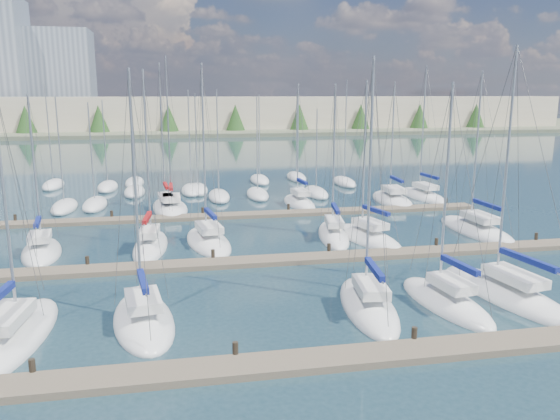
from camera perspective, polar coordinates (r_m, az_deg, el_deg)
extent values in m
plane|color=#233B46|center=(79.19, -6.20, 4.05)|extent=(400.00, 400.00, 0.00)
cube|color=#6B5E4C|center=(23.72, 5.58, -15.26)|extent=(44.00, 1.80, 0.35)
cylinder|color=#2D261C|center=(24.39, -24.42, -15.16)|extent=(0.26, 0.26, 1.10)
cylinder|color=#2D261C|center=(23.75, -4.68, -14.80)|extent=(0.26, 0.26, 1.10)
cylinder|color=#2D261C|center=(25.71, 13.83, -12.93)|extent=(0.26, 0.26, 1.10)
cube|color=#6B5E4C|center=(36.38, -0.59, -5.28)|extent=(44.00, 1.80, 0.35)
cylinder|color=#2D261C|center=(37.16, -19.47, -5.38)|extent=(0.26, 0.26, 1.10)
cylinder|color=#2D261C|center=(36.75, -7.01, -4.96)|extent=(0.26, 0.26, 1.10)
cylinder|color=#2D261C|center=(38.05, 5.13, -4.32)|extent=(0.26, 0.26, 1.10)
cylinder|color=#2D261C|center=(40.90, 16.00, -3.58)|extent=(0.26, 0.26, 1.10)
cylinder|color=#2D261C|center=(45.01, 25.17, -2.85)|extent=(0.26, 0.26, 1.10)
cube|color=#6B5E4C|center=(49.77, -3.42, -0.53)|extent=(44.00, 1.80, 0.35)
cylinder|color=#2D261C|center=(52.14, -25.92, -1.00)|extent=(0.26, 0.26, 1.10)
cylinder|color=#2D261C|center=(50.59, -17.16, -0.67)|extent=(0.26, 0.26, 1.10)
cylinder|color=#2D261C|center=(50.28, -8.08, -0.32)|extent=(0.26, 0.26, 1.10)
cylinder|color=#2D261C|center=(51.24, 0.89, 0.03)|extent=(0.26, 0.26, 1.10)
cylinder|color=#2D261C|center=(53.39, 9.33, 0.36)|extent=(0.26, 0.26, 1.10)
cylinder|color=#2D261C|center=(56.60, 16.97, 0.66)|extent=(0.26, 0.26, 1.10)
ellipsoid|color=white|center=(53.14, -11.22, -0.04)|extent=(3.12, 8.18, 1.60)
cube|color=silver|center=(52.49, -11.28, 1.26)|extent=(1.68, 2.88, 0.50)
cylinder|color=#9EA0A5|center=(52.75, -11.58, 8.30)|extent=(0.14, 0.14, 13.28)
cylinder|color=#9EA0A5|center=(51.66, -11.31, 2.27)|extent=(0.17, 3.41, 0.10)
cube|color=maroon|center=(51.64, -11.32, 2.40)|extent=(0.36, 3.15, 0.30)
ellipsoid|color=white|center=(47.01, 19.78, -2.12)|extent=(3.38, 9.95, 1.60)
cube|color=silver|center=(46.32, 20.21, -0.70)|extent=(1.79, 3.50, 0.50)
cylinder|color=#9EA0A5|center=(46.55, 19.87, 6.34)|extent=(0.14, 0.14, 11.65)
cylinder|color=#9EA0A5|center=(45.47, 20.84, 0.37)|extent=(0.24, 4.14, 0.10)
cube|color=navy|center=(45.44, 20.85, 0.52)|extent=(0.43, 3.82, 0.30)
ellipsoid|color=white|center=(57.89, 11.62, 0.94)|extent=(3.74, 9.19, 1.60)
cube|color=silver|center=(57.24, 11.81, 2.13)|extent=(1.94, 3.26, 0.50)
cylinder|color=#9EA0A5|center=(57.69, 11.67, 7.51)|extent=(0.14, 0.14, 11.08)
cylinder|color=#9EA0A5|center=(56.40, 12.09, 3.05)|extent=(0.34, 3.78, 0.10)
cube|color=navy|center=(56.38, 12.10, 3.17)|extent=(0.52, 3.49, 0.30)
ellipsoid|color=white|center=(33.02, 22.52, -8.28)|extent=(4.30, 10.43, 1.60)
cube|color=maroon|center=(33.02, 22.52, -8.28)|extent=(2.18, 5.03, 0.12)
cube|color=silver|center=(32.26, 23.30, -6.38)|extent=(2.07, 3.74, 0.50)
cylinder|color=#9EA0A5|center=(31.95, 22.61, 4.46)|extent=(0.14, 0.14, 12.38)
cylinder|color=#9EA0A5|center=(31.40, 24.45, -4.96)|extent=(0.73, 4.22, 0.10)
cube|color=navy|center=(31.36, 24.47, -4.75)|extent=(0.88, 3.91, 0.30)
ellipsoid|color=white|center=(28.02, -14.05, -11.34)|extent=(3.94, 8.02, 1.60)
cube|color=silver|center=(27.18, -14.12, -9.14)|extent=(1.95, 2.89, 0.50)
cylinder|color=#9EA0A5|center=(26.76, -14.89, 2.24)|extent=(0.14, 0.14, 11.06)
cylinder|color=#9EA0A5|center=(26.25, -14.12, -7.47)|extent=(0.56, 3.21, 0.10)
cube|color=navy|center=(26.21, -14.13, -7.22)|extent=(0.72, 2.98, 0.30)
ellipsoid|color=white|center=(53.84, -11.82, 0.09)|extent=(3.30, 8.29, 1.60)
cube|color=black|center=(53.84, -11.82, 0.09)|extent=(1.68, 3.99, 0.12)
cube|color=silver|center=(53.19, -11.84, 1.37)|extent=(1.64, 2.95, 0.50)
cylinder|color=#9EA0A5|center=(53.47, -12.23, 8.01)|extent=(0.14, 0.14, 12.70)
cylinder|color=#9EA0A5|center=(52.38, -11.83, 2.38)|extent=(0.47, 3.38, 0.10)
cube|color=maroon|center=(52.36, -11.83, 2.51)|extent=(0.64, 3.13, 0.30)
ellipsoid|color=white|center=(42.90, 5.58, -2.77)|extent=(3.49, 8.38, 1.60)
cube|color=black|center=(42.90, 5.58, -2.77)|extent=(1.76, 4.04, 0.12)
cube|color=silver|center=(42.19, 5.68, -1.21)|extent=(1.66, 3.01, 0.50)
cylinder|color=#9EA0A5|center=(42.36, 5.65, 5.82)|extent=(0.14, 0.14, 10.65)
cylinder|color=#9EA0A5|center=(41.33, 5.82, 0.00)|extent=(0.65, 3.39, 0.10)
cube|color=navy|center=(41.30, 5.83, 0.16)|extent=(0.80, 3.15, 0.30)
ellipsoid|color=white|center=(30.71, 16.89, -9.38)|extent=(3.34, 7.89, 1.60)
cube|color=silver|center=(29.98, 17.45, -7.31)|extent=(1.66, 2.82, 0.50)
cylinder|color=#9EA0A5|center=(29.56, 16.97, 2.46)|extent=(0.14, 0.14, 10.49)
cylinder|color=#9EA0A5|center=(29.18, 18.27, -5.72)|extent=(0.48, 3.21, 0.10)
cube|color=navy|center=(29.15, 18.28, -5.50)|extent=(0.64, 2.97, 0.30)
ellipsoid|color=white|center=(40.75, -13.37, -3.85)|extent=(2.91, 8.31, 1.60)
cube|color=silver|center=(40.03, -13.52, -2.22)|extent=(1.48, 2.94, 0.50)
cylinder|color=#9EA0A5|center=(40.11, -13.74, 5.84)|extent=(0.14, 0.14, 11.56)
cylinder|color=#9EA0A5|center=(39.16, -13.71, -0.97)|extent=(0.35, 3.43, 0.10)
cube|color=maroon|center=(39.13, -13.72, -0.80)|extent=(0.53, 3.17, 0.30)
ellipsoid|color=white|center=(42.49, 9.03, -3.01)|extent=(4.69, 8.80, 1.60)
cube|color=black|center=(42.49, 9.03, -3.01)|extent=(2.36, 4.25, 0.12)
cube|color=silver|center=(41.84, 9.41, -1.43)|extent=(2.17, 3.21, 0.50)
cylinder|color=#9EA0A5|center=(41.85, 8.82, 5.81)|extent=(0.14, 0.14, 10.87)
cylinder|color=#9EA0A5|center=(41.07, 9.98, -0.20)|extent=(0.95, 3.44, 0.10)
cube|color=navy|center=(41.04, 9.99, -0.04)|extent=(1.08, 3.21, 0.30)
ellipsoid|color=white|center=(41.24, -7.50, -3.43)|extent=(4.10, 8.63, 1.60)
cube|color=maroon|center=(41.24, -7.50, -3.43)|extent=(2.08, 4.16, 0.12)
cube|color=silver|center=(40.52, -7.43, -1.81)|extent=(2.01, 3.11, 0.50)
cylinder|color=#9EA0A5|center=(40.59, -7.97, 6.47)|extent=(0.14, 0.14, 12.04)
cylinder|color=#9EA0A5|center=(39.65, -7.27, -0.55)|extent=(0.62, 3.46, 0.10)
cube|color=navy|center=(39.62, -7.27, -0.38)|extent=(0.78, 3.21, 0.30)
ellipsoid|color=white|center=(60.70, 14.68, 1.30)|extent=(3.33, 9.17, 1.60)
cube|color=black|center=(60.70, 14.68, 1.30)|extent=(1.70, 4.41, 0.12)
cube|color=silver|center=(60.10, 14.96, 2.44)|extent=(1.69, 3.25, 0.50)
cylinder|color=#9EA0A5|center=(60.43, 14.72, 8.36)|extent=(0.14, 0.14, 12.75)
cylinder|color=#9EA0A5|center=(59.32, 15.36, 3.32)|extent=(0.40, 3.77, 0.10)
cube|color=navy|center=(59.31, 15.37, 3.44)|extent=(0.57, 3.49, 0.30)
ellipsoid|color=white|center=(41.74, -23.63, -4.18)|extent=(3.59, 7.14, 1.60)
cube|color=black|center=(41.74, -23.63, -4.18)|extent=(1.83, 3.44, 0.12)
cube|color=silver|center=(41.09, -23.82, -2.57)|extent=(1.77, 2.58, 0.50)
cylinder|color=#9EA0A5|center=(41.12, -24.28, 4.09)|extent=(0.14, 0.14, 9.91)
cylinder|color=#9EA0A5|center=(40.32, -24.00, -1.31)|extent=(0.52, 2.85, 0.10)
cube|color=navy|center=(40.29, -24.02, -1.14)|extent=(0.69, 2.66, 0.30)
ellipsoid|color=white|center=(55.08, 2.01, 0.61)|extent=(3.02, 7.55, 1.60)
cube|color=maroon|center=(55.08, 2.01, 0.61)|extent=(1.55, 3.63, 0.12)
cube|color=silver|center=(54.49, 2.14, 1.88)|extent=(1.55, 2.68, 0.50)
cylinder|color=#9EA0A5|center=(54.72, 1.88, 7.38)|extent=(0.14, 0.14, 10.83)
cylinder|color=#9EA0A5|center=(53.75, 2.33, 2.87)|extent=(0.34, 3.10, 0.10)
cube|color=navy|center=(53.73, 2.33, 3.00)|extent=(0.52, 2.87, 0.30)
ellipsoid|color=white|center=(28.27, -26.17, -12.06)|extent=(3.81, 9.62, 1.60)
cube|color=black|center=(28.27, -26.17, -12.06)|extent=(1.95, 4.63, 0.12)
cube|color=silver|center=(27.39, -26.77, -9.95)|extent=(1.91, 3.43, 0.50)
cylinder|color=#9EA0A5|center=(27.11, -26.89, 1.36)|extent=(0.14, 0.14, 10.98)
ellipsoid|color=white|center=(29.33, 9.18, -10.03)|extent=(3.57, 8.54, 1.60)
cube|color=maroon|center=(29.33, 9.18, -10.03)|extent=(1.81, 4.11, 0.12)
cube|color=silver|center=(28.49, 9.46, -7.92)|extent=(1.76, 3.05, 0.50)
cylinder|color=#9EA0A5|center=(28.14, 9.36, 3.63)|extent=(0.14, 0.14, 11.71)
cylinder|color=#9EA0A5|center=(27.54, 9.84, -6.34)|extent=(0.52, 3.47, 0.10)
cube|color=navy|center=(27.50, 9.85, -6.10)|extent=(0.68, 3.21, 0.30)
cylinder|color=#9EA0A5|center=(69.79, -23.01, 7.45)|extent=(0.12, 0.12, 11.20)
ellipsoid|color=white|center=(70.47, -22.59, 2.39)|extent=(2.20, 6.40, 1.40)
cylinder|color=#9EA0A5|center=(61.87, -8.75, 7.29)|extent=(0.12, 0.12, 10.14)
ellipsoid|color=white|center=(62.60, -8.58, 2.07)|extent=(2.20, 6.40, 1.40)
cylinder|color=#9EA0A5|center=(61.63, -9.44, 7.41)|extent=(0.12, 0.12, 10.49)
ellipsoid|color=white|center=(62.38, -9.25, 2.01)|extent=(2.20, 6.40, 1.40)
cylinder|color=#9EA0A5|center=(70.55, 1.75, 7.97)|extent=(0.12, 0.12, 10.06)
ellipsoid|color=white|center=(71.19, 1.72, 3.41)|extent=(2.20, 6.40, 1.40)
cylinder|color=#9EA0A5|center=(66.24, -17.85, 6.84)|extent=(0.12, 0.12, 9.39)
ellipsoid|color=white|center=(66.90, -17.56, 2.28)|extent=(2.20, 6.40, 1.40)
cylinder|color=#9EA0A5|center=(55.69, -22.04, 5.88)|extent=(0.12, 0.12, 9.85)
ellipsoid|color=white|center=(56.49, -21.59, 0.26)|extent=(2.20, 6.40, 1.40)
cylinder|color=#9EA0A5|center=(55.88, -19.13, 5.83)|extent=(0.12, 0.12, 9.30)
ellipsoid|color=white|center=(56.64, -18.76, 0.50)|extent=(2.20, 6.40, 1.40)
cylinder|color=#9EA0A5|center=(66.81, 6.87, 8.35)|extent=(0.12, 0.12, 11.68)
ellipsoid|color=white|center=(67.54, 6.73, 2.85)|extent=(2.20, 6.40, 1.40)
cylinder|color=#9EA0A5|center=(58.34, -2.40, 6.95)|extent=(0.12, 0.12, 9.76)
ellipsoid|color=white|center=(59.10, -2.36, 1.60)|extent=(2.20, 6.40, 1.40)
cylinder|color=#9EA0A5|center=(68.42, -15.24, 8.22)|extent=(0.12, 0.12, 11.95)
ellipsoid|color=white|center=(69.14, -14.94, 2.74)|extent=(2.20, 6.40, 1.40)
cylinder|color=#9EA0A5|center=(59.43, 3.85, 6.40)|extent=(0.12, 0.12, 8.46)
ellipsoid|color=white|center=(60.11, 3.78, 1.76)|extent=(2.20, 6.40, 1.40)
cylinder|color=#9EA0A5|center=(62.14, -15.19, 6.09)|extent=(0.12, 0.12, 8.12)
ellipsoid|color=white|center=(62.77, -14.95, 1.82)|extent=(2.20, 6.40, 1.40)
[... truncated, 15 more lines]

